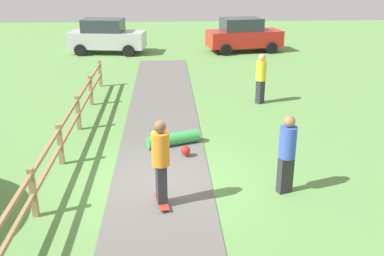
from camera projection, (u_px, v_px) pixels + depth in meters
The scene contains 9 objects.
ground_plane at pixel (161, 184), 10.78m from camera, with size 60.00×60.00×0.00m, color #60934C.
asphalt_path at pixel (161, 183), 10.77m from camera, with size 2.40×28.00×0.02m, color #605E5B.
wooden_fence at pixel (48, 161), 10.40m from camera, with size 0.12×18.12×1.10m.
skater_riding at pixel (161, 159), 9.46m from camera, with size 0.44×0.82×1.93m.
skater_fallen at pixel (174, 140), 12.86m from camera, with size 1.57×1.41×0.36m.
bystander_blue at pixel (287, 151), 10.05m from camera, with size 0.48×0.48×1.86m.
bystander_yellow at pixel (261, 76), 16.50m from camera, with size 0.54×0.54×1.84m.
parked_car_red at pixel (243, 35), 25.88m from camera, with size 4.42×2.51×1.92m.
parked_car_silver at pixel (106, 36), 25.48m from camera, with size 4.38×2.40×1.92m.
Camera 1 is at (0.19, -9.65, 5.03)m, focal length 42.24 mm.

